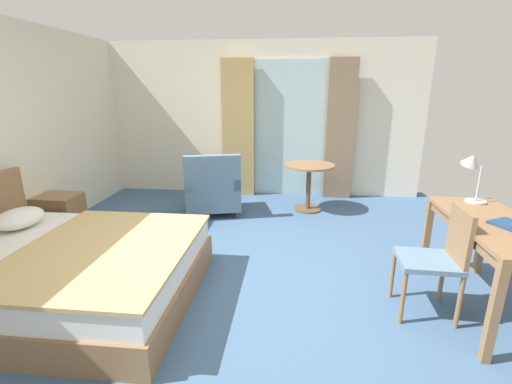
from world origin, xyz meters
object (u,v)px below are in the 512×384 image
armchair_by_window (212,190)px  round_cafe_table (309,176)px  bed (64,270)px  desk_lamp (473,167)px  writing_desk (494,234)px  desk_chair (439,255)px  nightstand (59,215)px

armchair_by_window → round_cafe_table: armchair_by_window is taller
bed → desk_lamp: size_ratio=4.71×
writing_desk → desk_chair: desk_chair is taller
bed → round_cafe_table: size_ratio=2.88×
writing_desk → desk_chair: (-0.43, -0.10, -0.16)m
bed → armchair_by_window: 2.40m
desk_lamp → nightstand: bearing=174.1°
bed → armchair_by_window: (0.79, 2.27, 0.09)m
bed → nightstand: 1.59m
nightstand → desk_lamp: (4.50, -0.46, 0.82)m
nightstand → desk_chair: size_ratio=0.57×
round_cafe_table → bed: bearing=-130.0°
desk_chair → desk_lamp: size_ratio=1.99×
desk_chair → armchair_by_window: armchair_by_window is taller
desk_chair → nightstand: bearing=163.9°
writing_desk → desk_lamp: size_ratio=2.95×
bed → writing_desk: 3.56m
armchair_by_window → round_cafe_table: bearing=13.2°
desk_chair → writing_desk: bearing=13.0°
desk_chair → desk_lamp: bearing=56.0°
nightstand → writing_desk: writing_desk is taller
writing_desk → desk_chair: size_ratio=1.48×
armchair_by_window → round_cafe_table: 1.43m
nightstand → armchair_by_window: bearing=29.7°
writing_desk → round_cafe_table: size_ratio=1.80×
bed → desk_lamp: (3.58, 0.83, 0.81)m
desk_chair → desk_lamp: (0.47, 0.70, 0.56)m
desk_lamp → round_cafe_table: bearing=128.4°
desk_lamp → round_cafe_table: desk_lamp is taller
writing_desk → round_cafe_table: writing_desk is taller
nightstand → armchair_by_window: 1.98m
desk_chair → desk_lamp: 1.02m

